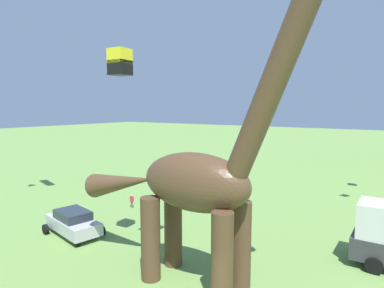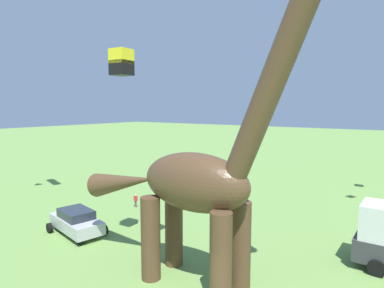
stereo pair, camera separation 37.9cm
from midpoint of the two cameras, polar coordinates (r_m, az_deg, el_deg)
name	(u,v)px [view 2 (the right image)]	position (r m, az deg, el deg)	size (l,w,h in m)	color
dinosaur_sculpture	(193,182)	(14.42, 1.00, -6.61)	(12.27, 2.60, 12.82)	#513823
parked_sedan_left	(76,221)	(22.14, -19.00, -12.59)	(4.47, 2.58, 1.55)	#B7B7BC
person_vendor_side	(136,199)	(26.56, -9.38, -9.48)	(0.40, 0.18, 1.06)	#6B6056
kite_mid_center	(121,62)	(17.04, -11.54, 13.76)	(0.95, 0.95, 1.28)	yellow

